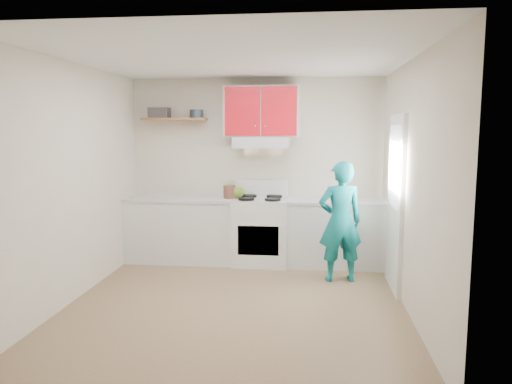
# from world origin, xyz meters

# --- Properties ---
(floor) EXTENTS (3.80, 3.80, 0.00)m
(floor) POSITION_xyz_m (0.00, 0.00, 0.00)
(floor) COLOR brown
(floor) RESTS_ON ground
(ceiling) EXTENTS (3.60, 3.80, 0.04)m
(ceiling) POSITION_xyz_m (0.00, 0.00, 2.60)
(ceiling) COLOR white
(ceiling) RESTS_ON floor
(back_wall) EXTENTS (3.60, 0.04, 2.60)m
(back_wall) POSITION_xyz_m (0.00, 1.90, 1.30)
(back_wall) COLOR beige
(back_wall) RESTS_ON floor
(front_wall) EXTENTS (3.60, 0.04, 2.60)m
(front_wall) POSITION_xyz_m (0.00, -1.90, 1.30)
(front_wall) COLOR beige
(front_wall) RESTS_ON floor
(left_wall) EXTENTS (0.04, 3.80, 2.60)m
(left_wall) POSITION_xyz_m (-1.80, 0.00, 1.30)
(left_wall) COLOR beige
(left_wall) RESTS_ON floor
(right_wall) EXTENTS (0.04, 3.80, 2.60)m
(right_wall) POSITION_xyz_m (1.80, 0.00, 1.30)
(right_wall) COLOR beige
(right_wall) RESTS_ON floor
(door) EXTENTS (0.05, 0.85, 2.05)m
(door) POSITION_xyz_m (1.78, 0.70, 1.02)
(door) COLOR white
(door) RESTS_ON floor
(door_glass) EXTENTS (0.01, 0.55, 0.95)m
(door_glass) POSITION_xyz_m (1.75, 0.70, 1.45)
(door_glass) COLOR white
(door_glass) RESTS_ON door
(counter_left) EXTENTS (1.52, 0.60, 0.90)m
(counter_left) POSITION_xyz_m (-1.04, 1.60, 0.45)
(counter_left) COLOR silver
(counter_left) RESTS_ON floor
(counter_right) EXTENTS (1.32, 0.60, 0.90)m
(counter_right) POSITION_xyz_m (1.14, 1.60, 0.45)
(counter_right) COLOR silver
(counter_right) RESTS_ON floor
(stove) EXTENTS (0.76, 0.65, 0.92)m
(stove) POSITION_xyz_m (0.10, 1.57, 0.46)
(stove) COLOR white
(stove) RESTS_ON floor
(range_hood) EXTENTS (0.76, 0.44, 0.15)m
(range_hood) POSITION_xyz_m (0.10, 1.68, 1.70)
(range_hood) COLOR silver
(range_hood) RESTS_ON back_wall
(upper_cabinets) EXTENTS (1.02, 0.33, 0.70)m
(upper_cabinets) POSITION_xyz_m (0.10, 1.73, 2.12)
(upper_cabinets) COLOR red
(upper_cabinets) RESTS_ON back_wall
(shelf) EXTENTS (0.90, 0.30, 0.04)m
(shelf) POSITION_xyz_m (-1.15, 1.75, 2.02)
(shelf) COLOR brown
(shelf) RESTS_ON back_wall
(books) EXTENTS (0.29, 0.21, 0.15)m
(books) POSITION_xyz_m (-1.37, 1.75, 2.11)
(books) COLOR #3C353A
(books) RESTS_ON shelf
(tin) EXTENTS (0.21, 0.21, 0.11)m
(tin) POSITION_xyz_m (-0.83, 1.76, 2.09)
(tin) COLOR #333D4C
(tin) RESTS_ON shelf
(kettle) EXTENTS (0.26, 0.26, 0.17)m
(kettle) POSITION_xyz_m (-0.23, 1.61, 1.00)
(kettle) COLOR #4F7821
(kettle) RESTS_ON stove
(crock) EXTENTS (0.19, 0.19, 0.20)m
(crock) POSITION_xyz_m (-0.34, 1.56, 1.00)
(crock) COLOR #4F2F22
(crock) RESTS_ON counter_left
(cutting_board) EXTENTS (0.33, 0.27, 0.02)m
(cutting_board) POSITION_xyz_m (0.80, 1.59, 0.91)
(cutting_board) COLOR olive
(cutting_board) RESTS_ON counter_right
(silicone_mat) EXTENTS (0.32, 0.28, 0.01)m
(silicone_mat) POSITION_xyz_m (1.57, 1.50, 0.90)
(silicone_mat) COLOR red
(silicone_mat) RESTS_ON counter_right
(person) EXTENTS (0.61, 0.46, 1.50)m
(person) POSITION_xyz_m (1.16, 0.91, 0.75)
(person) COLOR #0D767B
(person) RESTS_ON floor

